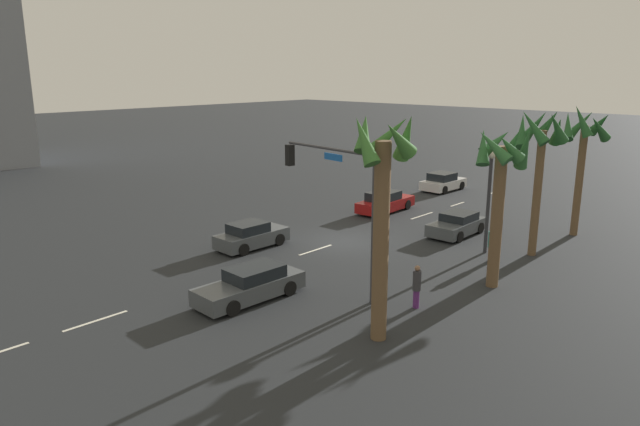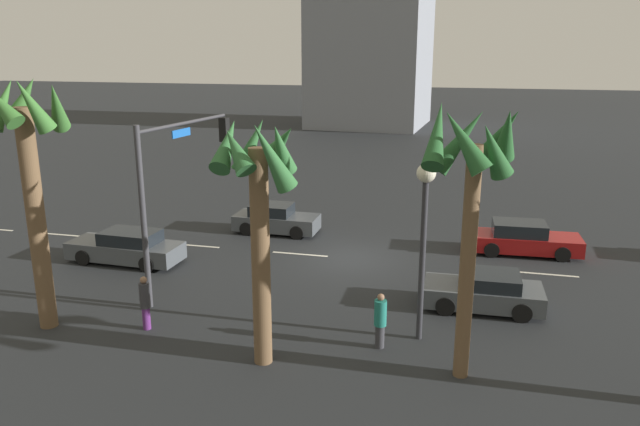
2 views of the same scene
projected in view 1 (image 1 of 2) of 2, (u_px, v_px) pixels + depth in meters
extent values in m
plane|color=#232628|center=(342.00, 241.00, 31.60)|extent=(220.00, 220.00, 0.00)
cube|color=silver|center=(496.00, 192.00, 44.37)|extent=(2.05, 0.14, 0.01)
cube|color=silver|center=(457.00, 204.00, 40.32)|extent=(1.80, 0.14, 0.01)
cube|color=silver|center=(422.00, 216.00, 37.15)|extent=(2.46, 0.14, 0.01)
cube|color=silver|center=(316.00, 250.00, 30.08)|extent=(2.43, 0.14, 0.01)
cube|color=silver|center=(245.00, 273.00, 26.71)|extent=(2.09, 0.14, 0.01)
cube|color=silver|center=(96.00, 321.00, 21.59)|extent=(2.52, 0.14, 0.01)
cube|color=#474C51|center=(456.00, 227.00, 32.72)|extent=(3.95, 1.86, 0.67)
cube|color=black|center=(459.00, 216.00, 32.76)|extent=(1.91, 1.60, 0.45)
cylinder|color=black|center=(459.00, 237.00, 31.34)|extent=(0.64, 0.23, 0.64)
cylinder|color=black|center=(432.00, 231.00, 32.43)|extent=(0.64, 0.23, 0.64)
cylinder|color=black|center=(480.00, 228.00, 33.10)|extent=(0.64, 0.23, 0.64)
cylinder|color=black|center=(454.00, 223.00, 34.18)|extent=(0.64, 0.23, 0.64)
cube|color=#474C51|center=(252.00, 238.00, 30.44)|extent=(3.98, 1.70, 0.71)
cube|color=black|center=(248.00, 228.00, 30.13)|extent=(1.92, 1.48, 0.51)
cylinder|color=black|center=(260.00, 234.00, 31.87)|extent=(0.64, 0.23, 0.64)
cylinder|color=black|center=(279.00, 240.00, 30.83)|extent=(0.64, 0.23, 0.64)
cylinder|color=black|center=(224.00, 243.00, 30.15)|extent=(0.64, 0.23, 0.64)
cylinder|color=black|center=(243.00, 250.00, 29.11)|extent=(0.64, 0.23, 0.64)
cube|color=#474C51|center=(250.00, 288.00, 23.46)|extent=(4.75, 1.85, 0.69)
cube|color=black|center=(255.00, 273.00, 23.51)|extent=(2.31, 1.55, 0.50)
cylinder|color=black|center=(232.00, 308.00, 21.97)|extent=(0.65, 0.24, 0.64)
cylinder|color=black|center=(209.00, 297.00, 23.06)|extent=(0.65, 0.24, 0.64)
cylinder|color=black|center=(289.00, 288.00, 23.96)|extent=(0.65, 0.24, 0.64)
cylinder|color=black|center=(265.00, 279.00, 25.04)|extent=(0.65, 0.24, 0.64)
cube|color=maroon|center=(386.00, 204.00, 38.19)|extent=(4.64, 1.91, 0.66)
cube|color=black|center=(383.00, 196.00, 37.84)|extent=(2.26, 1.60, 0.55)
cylinder|color=black|center=(387.00, 201.00, 39.78)|extent=(0.65, 0.25, 0.64)
cylinder|color=black|center=(407.00, 205.00, 38.77)|extent=(0.65, 0.25, 0.64)
cylinder|color=black|center=(363.00, 209.00, 37.69)|extent=(0.65, 0.25, 0.64)
cylinder|color=black|center=(383.00, 212.00, 36.68)|extent=(0.65, 0.25, 0.64)
cube|color=silver|center=(443.00, 184.00, 44.91)|extent=(3.95, 1.95, 0.67)
cube|color=black|center=(442.00, 176.00, 44.60)|extent=(1.92, 1.68, 0.58)
cylinder|color=black|center=(442.00, 183.00, 46.39)|extent=(0.65, 0.24, 0.64)
cylinder|color=black|center=(461.00, 186.00, 45.20)|extent=(0.65, 0.24, 0.64)
cylinder|color=black|center=(425.00, 187.00, 44.71)|extent=(0.65, 0.24, 0.64)
cylinder|color=black|center=(444.00, 190.00, 43.52)|extent=(0.65, 0.24, 0.64)
cylinder|color=#38383D|center=(374.00, 228.00, 22.56)|extent=(0.20, 0.20, 6.20)
cylinder|color=#38383D|center=(329.00, 149.00, 23.92)|extent=(0.84, 5.43, 0.12)
cube|color=black|center=(290.00, 155.00, 26.11)|extent=(0.36, 0.36, 0.95)
sphere|color=#360503|center=(287.00, 148.00, 26.17)|extent=(0.20, 0.20, 0.20)
sphere|color=orange|center=(288.00, 155.00, 26.24)|extent=(0.20, 0.20, 0.20)
sphere|color=black|center=(288.00, 161.00, 26.32)|extent=(0.20, 0.20, 0.20)
cube|color=#1959B2|center=(333.00, 157.00, 23.80)|extent=(0.18, 1.10, 0.28)
cylinder|color=#2D2D33|center=(488.00, 207.00, 29.09)|extent=(0.18, 0.18, 4.86)
sphere|color=#F2EACC|center=(492.00, 153.00, 28.44)|extent=(0.56, 0.56, 0.56)
cylinder|color=#59266B|center=(416.00, 299.00, 22.72)|extent=(0.34, 0.34, 0.74)
cylinder|color=#333338|center=(417.00, 281.00, 22.53)|extent=(0.46, 0.46, 0.80)
sphere|color=#8C664C|center=(417.00, 268.00, 22.41)|extent=(0.22, 0.22, 0.22)
cylinder|color=#333338|center=(491.00, 254.00, 28.25)|extent=(0.38, 0.38, 0.71)
cylinder|color=#1E7266|center=(492.00, 240.00, 28.07)|extent=(0.51, 0.51, 0.78)
sphere|color=#8C664C|center=(493.00, 230.00, 27.95)|extent=(0.21, 0.21, 0.21)
cylinder|color=brown|center=(497.00, 218.00, 24.36)|extent=(0.51, 0.51, 6.09)
cone|color=#2D6633|center=(494.00, 146.00, 23.00)|extent=(0.62, 1.64, 1.50)
cone|color=#2D6633|center=(510.00, 148.00, 23.01)|extent=(1.36, 1.22, 1.31)
cone|color=#2D6633|center=(525.00, 148.00, 23.60)|extent=(1.39, 1.30, 1.88)
cone|color=#2D6633|center=(513.00, 144.00, 24.00)|extent=(0.76, 1.18, 1.46)
cone|color=#2D6633|center=(496.00, 142.00, 24.27)|extent=(1.45, 1.35, 1.32)
cone|color=#2D6633|center=(483.00, 147.00, 23.77)|extent=(1.28, 1.09, 1.61)
cylinder|color=brown|center=(579.00, 181.00, 32.15)|extent=(0.42, 0.42, 6.19)
cone|color=#235628|center=(582.00, 121.00, 30.64)|extent=(0.71, 1.33, 1.84)
cone|color=#235628|center=(599.00, 128.00, 30.69)|extent=(1.74, 1.05, 1.58)
cone|color=#235628|center=(600.00, 123.00, 31.49)|extent=(1.49, 1.66, 1.50)
cone|color=#235628|center=(580.00, 124.00, 32.28)|extent=(1.37, 1.62, 1.77)
cone|color=#235628|center=(568.00, 126.00, 31.64)|extent=(1.60, 1.18, 1.72)
cylinder|color=brown|center=(381.00, 244.00, 19.38)|extent=(0.55, 0.55, 6.92)
cone|color=#38702D|center=(364.00, 141.00, 18.08)|extent=(0.80, 1.39, 1.66)
cone|color=#38702D|center=(399.00, 139.00, 17.99)|extent=(1.44, 0.78, 1.36)
cone|color=#38702D|center=(406.00, 137.00, 18.74)|extent=(1.10, 1.33, 1.67)
cone|color=#38702D|center=(386.00, 137.00, 19.43)|extent=(1.36, 1.76, 1.71)
cone|color=#38702D|center=(364.00, 133.00, 18.64)|extent=(1.23, 1.02, 1.37)
cylinder|color=brown|center=(537.00, 194.00, 28.56)|extent=(0.40, 0.40, 6.30)
cone|color=#235628|center=(534.00, 127.00, 27.13)|extent=(0.68, 1.69, 1.80)
cone|color=#235628|center=(557.00, 128.00, 27.06)|extent=(1.52, 0.99, 1.64)
cone|color=#235628|center=(557.00, 131.00, 27.76)|extent=(1.22, 1.13, 1.47)
cone|color=#235628|center=(548.00, 124.00, 28.27)|extent=(0.64, 1.26, 1.50)
cone|color=#235628|center=(535.00, 126.00, 28.62)|extent=(1.51, 1.40, 1.73)
cone|color=#235628|center=(522.00, 131.00, 28.11)|extent=(1.70, 1.18, 1.84)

